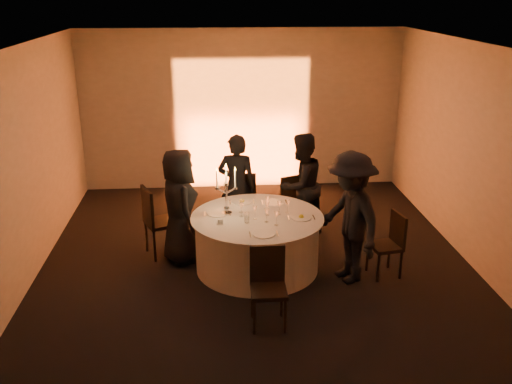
{
  "coord_description": "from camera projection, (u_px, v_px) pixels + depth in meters",
  "views": [
    {
      "loc": [
        -0.58,
        -7.08,
        3.69
      ],
      "look_at": [
        0.0,
        0.2,
        1.05
      ],
      "focal_mm": 40.0,
      "sensor_mm": 36.0,
      "label": 1
    }
  ],
  "objects": [
    {
      "name": "wine_glass_i",
      "position": [
        276.0,
        215.0,
        7.35
      ],
      "size": [
        0.07,
        0.07,
        0.19
      ],
      "color": "silver",
      "rests_on": "banquet_table"
    },
    {
      "name": "wall_back",
      "position": [
        242.0,
        110.0,
        10.71
      ],
      "size": [
        7.0,
        0.0,
        7.0
      ],
      "primitive_type": "plane",
      "rotation": [
        1.57,
        0.0,
        0.0
      ],
      "color": "#AAA69E",
      "rests_on": "floor"
    },
    {
      "name": "chair_front",
      "position": [
        268.0,
        282.0,
        6.49
      ],
      "size": [
        0.41,
        0.41,
        0.92
      ],
      "rotation": [
        0.0,
        0.0,
        -0.01
      ],
      "color": "black",
      "rests_on": "floor"
    },
    {
      "name": "chair_right",
      "position": [
        390.0,
        241.0,
        7.6
      ],
      "size": [
        0.45,
        0.45,
        0.87
      ],
      "rotation": [
        0.0,
        0.0,
        -1.38
      ],
      "color": "black",
      "rests_on": "floor"
    },
    {
      "name": "wall_front",
      "position": [
        297.0,
        306.0,
        4.14
      ],
      "size": [
        7.0,
        0.0,
        7.0
      ],
      "primitive_type": "plane",
      "rotation": [
        -1.57,
        0.0,
        0.0
      ],
      "color": "#AAA69E",
      "rests_on": "floor"
    },
    {
      "name": "guest_back_left",
      "position": [
        237.0,
        185.0,
        8.75
      ],
      "size": [
        0.65,
        0.49,
        1.62
      ],
      "primitive_type": "imported",
      "rotation": [
        0.0,
        0.0,
        2.96
      ],
      "color": "black",
      "rests_on": "floor"
    },
    {
      "name": "plate_left",
      "position": [
        218.0,
        214.0,
        7.76
      ],
      "size": [
        0.36,
        0.28,
        0.01
      ],
      "color": "white",
      "rests_on": "banquet_table"
    },
    {
      "name": "wall_left",
      "position": [
        21.0,
        170.0,
        7.2
      ],
      "size": [
        0.0,
        7.0,
        7.0
      ],
      "primitive_type": "plane",
      "rotation": [
        1.57,
        0.0,
        1.57
      ],
      "color": "#AAA69E",
      "rests_on": "floor"
    },
    {
      "name": "wine_glass_e",
      "position": [
        279.0,
        205.0,
        7.7
      ],
      "size": [
        0.07,
        0.07,
        0.19
      ],
      "color": "silver",
      "rests_on": "banquet_table"
    },
    {
      "name": "guest_right",
      "position": [
        350.0,
        218.0,
        7.35
      ],
      "size": [
        0.98,
        1.29,
        1.76
      ],
      "primitive_type": "imported",
      "rotation": [
        0.0,
        0.0,
        -1.24
      ],
      "color": "black",
      "rests_on": "floor"
    },
    {
      "name": "wall_right",
      "position": [
        480.0,
        160.0,
        7.65
      ],
      "size": [
        0.0,
        7.0,
        7.0
      ],
      "primitive_type": "plane",
      "rotation": [
        1.57,
        0.0,
        -1.57
      ],
      "color": "#AAA69E",
      "rests_on": "floor"
    },
    {
      "name": "wine_glass_g",
      "position": [
        267.0,
        212.0,
        7.45
      ],
      "size": [
        0.07,
        0.07,
        0.19
      ],
      "color": "silver",
      "rests_on": "banquet_table"
    },
    {
      "name": "tumbler_b",
      "position": [
        247.0,
        216.0,
        7.58
      ],
      "size": [
        0.07,
        0.07,
        0.09
      ],
      "primitive_type": "cylinder",
      "color": "silver",
      "rests_on": "banquet_table"
    },
    {
      "name": "chair_back_right",
      "position": [
        289.0,
        199.0,
        8.97
      ],
      "size": [
        0.55,
        0.55,
        0.95
      ],
      "rotation": [
        0.0,
        0.0,
        -2.74
      ],
      "color": "black",
      "rests_on": "floor"
    },
    {
      "name": "guest_left",
      "position": [
        180.0,
        206.0,
        7.91
      ],
      "size": [
        0.75,
        0.92,
        1.63
      ],
      "primitive_type": "imported",
      "rotation": [
        0.0,
        0.0,
        1.89
      ],
      "color": "black",
      "rests_on": "floor"
    },
    {
      "name": "plate_back_left",
      "position": [
        242.0,
        201.0,
        8.17
      ],
      "size": [
        0.36,
        0.29,
        0.08
      ],
      "color": "white",
      "rests_on": "banquet_table"
    },
    {
      "name": "wine_glass_b",
      "position": [
        241.0,
        203.0,
        7.77
      ],
      "size": [
        0.07,
        0.07,
        0.19
      ],
      "color": "silver",
      "rests_on": "banquet_table"
    },
    {
      "name": "plate_front",
      "position": [
        264.0,
        234.0,
        7.12
      ],
      "size": [
        0.36,
        0.28,
        0.01
      ],
      "color": "white",
      "rests_on": "banquet_table"
    },
    {
      "name": "guest_back_right",
      "position": [
        301.0,
        185.0,
        8.73
      ],
      "size": [
        1.01,
        0.96,
        1.64
      ],
      "primitive_type": "imported",
      "rotation": [
        0.0,
        0.0,
        -2.53
      ],
      "color": "black",
      "rests_on": "floor"
    },
    {
      "name": "wine_glass_c",
      "position": [
        255.0,
        210.0,
        7.54
      ],
      "size": [
        0.07,
        0.07,
        0.19
      ],
      "color": "silver",
      "rests_on": "banquet_table"
    },
    {
      "name": "ceiling",
      "position": [
        257.0,
        47.0,
        6.92
      ],
      "size": [
        7.0,
        7.0,
        0.0
      ],
      "primitive_type": "plane",
      "rotation": [
        3.14,
        0.0,
        0.0
      ],
      "color": "white",
      "rests_on": "wall_back"
    },
    {
      "name": "chair_back_left",
      "position": [
        243.0,
        196.0,
        9.07
      ],
      "size": [
        0.45,
        0.45,
        0.96
      ],
      "rotation": [
        0.0,
        0.0,
        3.07
      ],
      "color": "black",
      "rests_on": "floor"
    },
    {
      "name": "tumbler_a",
      "position": [
        247.0,
        220.0,
        7.46
      ],
      "size": [
        0.07,
        0.07,
        0.09
      ],
      "primitive_type": "cylinder",
      "color": "silver",
      "rests_on": "banquet_table"
    },
    {
      "name": "chair_left",
      "position": [
        156.0,
        217.0,
        8.12
      ],
      "size": [
        0.59,
        0.59,
        1.04
      ],
      "rotation": [
        0.0,
        0.0,
        1.97
      ],
      "color": "black",
      "rests_on": "floor"
    },
    {
      "name": "wine_glass_a",
      "position": [
        241.0,
        207.0,
        7.63
      ],
      "size": [
        0.07,
        0.07,
        0.19
      ],
      "color": "silver",
      "rests_on": "banquet_table"
    },
    {
      "name": "banquet_table",
      "position": [
        257.0,
        243.0,
        7.8
      ],
      "size": [
        1.8,
        1.8,
        0.77
      ],
      "color": "black",
      "rests_on": "floor"
    },
    {
      "name": "wine_glass_f",
      "position": [
        267.0,
        206.0,
        7.67
      ],
      "size": [
        0.07,
        0.07,
        0.19
      ],
      "color": "silver",
      "rests_on": "banquet_table"
    },
    {
      "name": "plate_back_right",
      "position": [
        274.0,
        202.0,
        8.16
      ],
      "size": [
        0.36,
        0.29,
        0.01
      ],
      "color": "white",
      "rests_on": "banquet_table"
    },
    {
      "name": "candelabra",
      "position": [
        226.0,
        197.0,
        7.68
      ],
      "size": [
        0.3,
        0.14,
        0.72
      ],
      "color": "silver",
      "rests_on": "banquet_table"
    },
    {
      "name": "uplighter_fixture",
      "position": [
        244.0,
        188.0,
        10.92
      ],
      "size": [
        0.25,
        0.12,
        0.1
      ],
      "primitive_type": "cube",
      "color": "black",
      "rests_on": "floor"
    },
    {
      "name": "plate_right",
      "position": [
        301.0,
        217.0,
        7.62
      ],
      "size": [
        0.36,
        0.28,
        0.08
      ],
      "color": "white",
      "rests_on": "banquet_table"
    },
    {
      "name": "wine_glass_h",
      "position": [
        268.0,
        200.0,
        7.87
      ],
      "size": [
        0.07,
        0.07,
        0.19
      ],
      "color": "silver",
      "rests_on": "banquet_table"
    },
    {
      "name": "floor",
      "position": [
        257.0,
        268.0,
        7.93
      ],
      "size": [
        7.0,
        7.0,
        0.0
      ],
      "primitive_type": "plane",
      "color": "black",
      "rests_on": "ground"
    },
    {
      "name": "coffee_cup",
      "position": [
        220.0,
        221.0,
        7.44
      ],
      "size": [
        0.11,
        0.11,
        0.07
      ],
      "color": "white",
      "rests_on": "banquet_table"
    },
    {
      "name": "wine_glass_d",
      "position": [
        288.0,
        203.0,
        7.76
      ],
      "size": [
        0.07,
        0.07,
        0.19
      ],
      "color": "silver",
      "rests_on": "banquet_table"
    }
  ]
}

